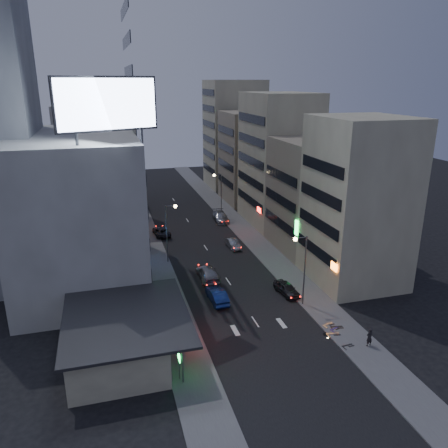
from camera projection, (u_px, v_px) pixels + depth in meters
name	position (u px, v px, depth m)	size (l,w,h in m)	color
ground	(269.00, 343.00, 41.54)	(180.00, 180.00, 0.00)	black
sidewalk_left	(149.00, 243.00, 66.88)	(4.00, 120.00, 0.12)	#4C4C4F
sidewalk_right	(248.00, 234.00, 71.02)	(4.00, 120.00, 0.12)	#4C4C4F
food_court	(117.00, 336.00, 39.16)	(11.00, 13.00, 3.88)	#BDB694
white_building	(79.00, 209.00, 52.62)	(14.00, 24.00, 18.00)	#B1B1AD
shophouse_near	(358.00, 202.00, 51.91)	(10.00, 11.00, 20.00)	#BDB694
shophouse_mid	(315.00, 195.00, 63.17)	(11.00, 12.00, 16.00)	gray
shophouse_far	(278.00, 160.00, 73.99)	(10.00, 14.00, 22.00)	#BDB694
far_left_a	(92.00, 164.00, 75.55)	(11.00, 10.00, 20.00)	#B1B1AD
far_left_b	(91.00, 166.00, 88.09)	(12.00, 10.00, 15.00)	gray
far_right_a	(252.00, 157.00, 88.46)	(11.00, 12.00, 18.00)	gray
far_right_b	(234.00, 135.00, 100.45)	(12.00, 12.00, 24.00)	#BDB694
billboard	(107.00, 104.00, 40.54)	(9.52, 3.75, 6.20)	#595B60
street_lamp_right_near	(302.00, 261.00, 46.88)	(1.60, 0.44, 8.02)	#595B60
street_lamp_left	(169.00, 225.00, 58.45)	(1.60, 0.44, 8.02)	#595B60
street_lamp_right_far	(219.00, 189.00, 77.97)	(1.60, 0.44, 8.02)	#595B60
parked_car_right_near	(287.00, 289.00, 50.84)	(1.66, 4.14, 1.41)	#2B2C31
parked_car_right_mid	(233.00, 244.00, 65.07)	(1.39, 3.99, 1.31)	#9CA0A4
parked_car_left	(161.00, 231.00, 70.32)	(2.24, 4.86, 1.35)	#25252A
parked_car_right_far	(221.00, 217.00, 77.38)	(2.30, 5.67, 1.64)	#A0A3A8
road_car_blue	(217.00, 295.00, 49.12)	(1.63, 4.67, 1.54)	navy
road_car_silver	(208.00, 274.00, 54.51)	(2.34, 5.77, 1.67)	gray
person	(369.00, 337.00, 40.63)	(0.66, 0.43, 1.82)	black
scooter_black_a	(352.00, 338.00, 41.12)	(1.72, 0.57, 1.05)	black
scooter_silver_a	(339.00, 327.00, 42.89)	(1.94, 0.65, 1.19)	#919498
scooter_blue	(338.00, 322.00, 43.97)	(1.70, 0.57, 1.04)	navy
scooter_black_b	(343.00, 321.00, 44.07)	(1.86, 0.62, 1.14)	black
scooter_silver_b	(332.00, 317.00, 44.73)	(1.80, 0.60, 1.10)	gray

